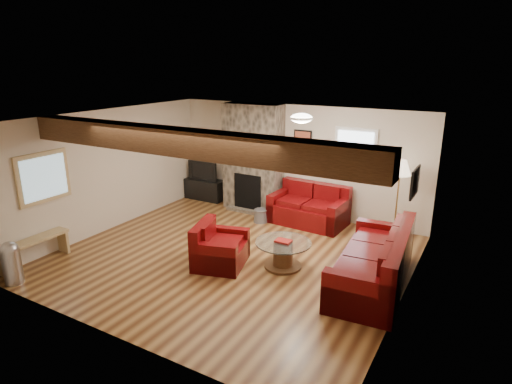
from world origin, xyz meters
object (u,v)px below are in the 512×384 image
(sofa_three, at_px, (373,258))
(armchair_red, at_px, (221,245))
(television, at_px, (204,170))
(loveseat, at_px, (309,205))
(floor_lamp, at_px, (400,172))
(coffee_table, at_px, (283,254))
(tv_cabinet, at_px, (205,189))

(sofa_three, height_order, armchair_red, sofa_three)
(armchair_red, height_order, television, television)
(loveseat, relative_size, floor_lamp, 1.00)
(television, bearing_deg, armchair_red, -49.64)
(armchair_red, bearing_deg, coffee_table, -81.67)
(loveseat, distance_m, coffee_table, 2.20)
(television, bearing_deg, coffee_table, -35.36)
(sofa_three, xyz_separation_m, television, (-4.93, 2.28, 0.31))
(loveseat, distance_m, tv_cabinet, 3.02)
(sofa_three, bearing_deg, tv_cabinet, -119.42)
(coffee_table, distance_m, floor_lamp, 2.86)
(tv_cabinet, xyz_separation_m, television, (0.00, 0.00, 0.50))
(coffee_table, xyz_separation_m, television, (-3.44, 2.44, 0.53))
(floor_lamp, bearing_deg, loveseat, -177.08)
(armchair_red, xyz_separation_m, tv_cabinet, (-2.46, 2.89, -0.12))
(television, distance_m, floor_lamp, 4.86)
(loveseat, distance_m, television, 3.03)
(armchair_red, xyz_separation_m, television, (-2.46, 2.89, 0.39))
(loveseat, bearing_deg, floor_lamp, 6.18)
(loveseat, relative_size, coffee_table, 1.68)
(sofa_three, height_order, coffee_table, sofa_three)
(armchair_red, relative_size, tv_cabinet, 0.89)
(tv_cabinet, height_order, television, television)
(armchair_red, distance_m, tv_cabinet, 3.79)
(sofa_three, distance_m, loveseat, 2.76)
(floor_lamp, bearing_deg, coffee_table, -121.63)
(sofa_three, distance_m, television, 5.44)
(tv_cabinet, bearing_deg, armchair_red, -49.64)
(television, relative_size, floor_lamp, 0.53)
(loveseat, relative_size, television, 1.90)
(loveseat, bearing_deg, sofa_three, -42.41)
(sofa_three, xyz_separation_m, armchair_red, (-2.47, -0.61, -0.08))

